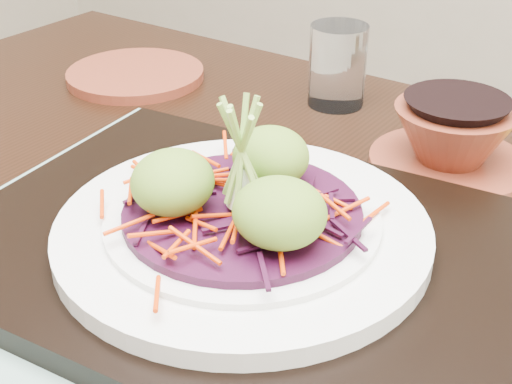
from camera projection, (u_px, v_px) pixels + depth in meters
The scene contains 11 objects.
dining_table at pixel (249, 339), 0.60m from camera, with size 1.22×0.89×0.72m.
placemat at pixel (243, 262), 0.53m from camera, with size 0.48×0.37×0.00m, color gray.
serving_tray at pixel (243, 249), 0.52m from camera, with size 0.42×0.31×0.02m, color black.
white_plate at pixel (243, 228), 0.51m from camera, with size 0.27×0.27×0.02m.
cabbage_bed at pixel (242, 212), 0.51m from camera, with size 0.17×0.17×0.01m, color #350A23.
carrot_julienne at pixel (242, 202), 0.50m from camera, with size 0.21×0.21×0.01m, color red, non-canonical shape.
guacamole_scoops at pixel (242, 183), 0.49m from camera, with size 0.15×0.13×0.05m.
scallion_garnish at pixel (242, 156), 0.48m from camera, with size 0.06×0.06×0.09m, color #88B247, non-canonical shape.
terracotta_side_plate at pixel (135, 75), 0.85m from camera, with size 0.16×0.16×0.01m, color maroon.
water_glass at pixel (338, 66), 0.77m from camera, with size 0.06×0.06×0.09m, color white.
terracotta_bowl_set at pixel (451, 142), 0.64m from camera, with size 0.15×0.15×0.06m.
Camera 1 is at (0.20, -0.36, 1.03)m, focal length 50.00 mm.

